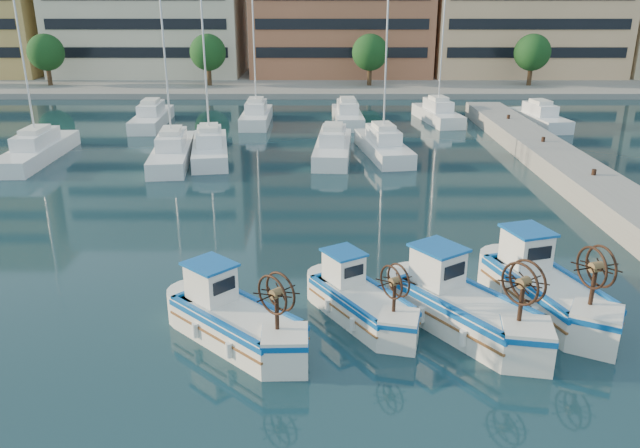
{
  "coord_description": "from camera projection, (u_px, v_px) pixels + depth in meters",
  "views": [
    {
      "loc": [
        -1.47,
        -17.89,
        10.14
      ],
      "look_at": [
        -1.5,
        5.61,
        1.5
      ],
      "focal_mm": 35.0,
      "sensor_mm": 36.0,
      "label": 1
    }
  ],
  "objects": [
    {
      "name": "yacht_marina",
      "position": [
        284.0,
        133.0,
        46.21
      ],
      "size": [
        39.27,
        22.29,
        11.5
      ],
      "color": "white",
      "rests_on": "ground"
    },
    {
      "name": "fishing_boat_a",
      "position": [
        234.0,
        317.0,
        19.23
      ],
      "size": [
        4.52,
        4.43,
        2.9
      ],
      "rotation": [
        0.0,
        0.0,
        0.81
      ],
      "color": "white",
      "rests_on": "ground"
    },
    {
      "name": "fishing_boat_b",
      "position": [
        360.0,
        298.0,
        20.6
      ],
      "size": [
        3.55,
        4.29,
        2.61
      ],
      "rotation": [
        0.0,
        0.0,
        0.55
      ],
      "color": "white",
      "rests_on": "ground"
    },
    {
      "name": "fishing_boat_c",
      "position": [
        462.0,
        305.0,
        19.87
      ],
      "size": [
        4.44,
        5.11,
        3.14
      ],
      "rotation": [
        0.0,
        0.0,
        0.61
      ],
      "color": "white",
      "rests_on": "ground"
    },
    {
      "name": "fishing_boat_d",
      "position": [
        544.0,
        286.0,
        21.08
      ],
      "size": [
        3.44,
        5.28,
        3.2
      ],
      "rotation": [
        0.0,
        0.0,
        0.3
      ],
      "color": "white",
      "rests_on": "ground"
    },
    {
      "name": "ground",
      "position": [
        366.0,
        327.0,
        20.29
      ],
      "size": [
        300.0,
        300.0,
        0.0
      ],
      "primitive_type": "plane",
      "color": "#193A43",
      "rests_on": "ground"
    }
  ]
}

